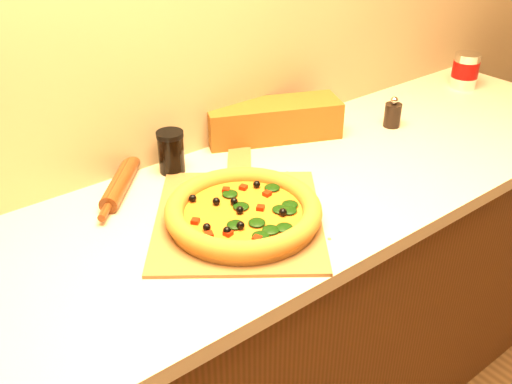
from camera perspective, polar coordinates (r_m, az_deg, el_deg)
name	(u,v)px	position (r m, az deg, el deg)	size (l,w,h in m)	color
cabinet	(223,353)	(1.69, -3.30, -15.76)	(2.80, 0.65, 0.86)	#4A2C0F
countertop	(218,222)	(1.40, -3.85, -3.01)	(2.84, 0.68, 0.04)	beige
pizza_peel	(239,214)	(1.38, -1.76, -2.21)	(0.58, 0.61, 0.01)	brown
pizza	(243,212)	(1.34, -1.27, -1.97)	(0.37, 0.37, 0.05)	#BA7E2E
pepper_grinder	(393,114)	(1.88, 13.50, 7.57)	(0.05, 0.05, 0.10)	black
rolling_pin	(121,182)	(1.52, -13.37, 0.95)	(0.24, 0.27, 0.05)	#52210E
coffee_canister	(465,70)	(2.29, 20.21, 11.36)	(0.10, 0.10, 0.13)	silver
bread_bag	(273,120)	(1.75, 1.72, 7.19)	(0.41, 0.13, 0.11)	brown
dark_jar	(171,152)	(1.57, -8.48, 4.00)	(0.07, 0.07, 0.12)	black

